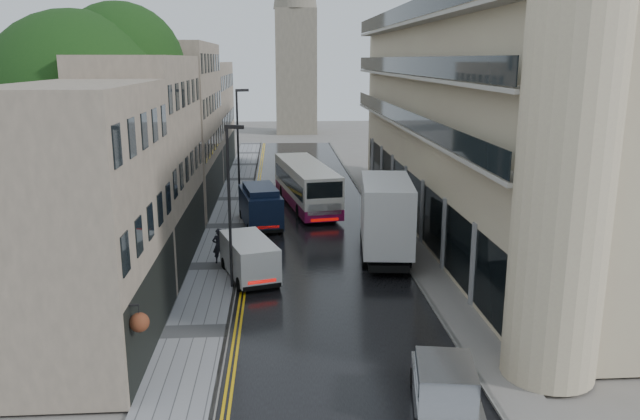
{
  "coord_description": "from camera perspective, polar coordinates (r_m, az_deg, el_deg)",
  "views": [
    {
      "loc": [
        -2.36,
        -12.99,
        10.96
      ],
      "look_at": [
        -0.25,
        18.0,
        3.41
      ],
      "focal_mm": 35.0,
      "sensor_mm": 36.0,
      "label": 1
    }
  ],
  "objects": [
    {
      "name": "lamp_post_far",
      "position": [
        46.16,
        -7.49,
        5.46
      ],
      "size": [
        0.98,
        0.59,
        8.69
      ],
      "primitive_type": null,
      "rotation": [
        0.0,
        0.0,
        0.42
      ],
      "color": "black",
      "rests_on": "left_sidewalk"
    },
    {
      "name": "silver_hatchback",
      "position": [
        19.38,
        9.09,
        -17.95
      ],
      "size": [
        2.64,
        4.69,
        1.66
      ],
      "primitive_type": null,
      "rotation": [
        0.0,
        0.0,
        -0.17
      ],
      "color": "#9A9B9F",
      "rests_on": "road"
    },
    {
      "name": "white_van",
      "position": [
        30.31,
        -7.39,
        -5.48
      ],
      "size": [
        3.31,
        5.07,
        2.12
      ],
      "primitive_type": null,
      "rotation": [
        0.0,
        0.0,
        0.3
      ],
      "color": "silver",
      "rests_on": "road"
    },
    {
      "name": "white_lorry",
      "position": [
        33.12,
        4.12,
        -1.53
      ],
      "size": [
        3.54,
        8.92,
        4.56
      ],
      "primitive_type": null,
      "rotation": [
        0.0,
        0.0,
        -0.11
      ],
      "color": "silver",
      "rests_on": "road"
    },
    {
      "name": "tree_near",
      "position": [
        34.74,
        -20.96,
        6.13
      ],
      "size": [
        10.56,
        10.56,
        13.89
      ],
      "primitive_type": null,
      "color": "black",
      "rests_on": "ground"
    },
    {
      "name": "road",
      "position": [
        42.01,
        -0.54,
        -1.44
      ],
      "size": [
        9.0,
        85.0,
        0.02
      ],
      "primitive_type": "cube",
      "color": "black",
      "rests_on": "ground"
    },
    {
      "name": "tree_far",
      "position": [
        47.26,
        -16.03,
        7.4
      ],
      "size": [
        9.24,
        9.24,
        12.46
      ],
      "primitive_type": null,
      "color": "black",
      "rests_on": "ground"
    },
    {
      "name": "lamp_post_near",
      "position": [
        29.88,
        -8.28,
        0.14
      ],
      "size": [
        0.9,
        0.47,
        7.85
      ],
      "primitive_type": null,
      "rotation": [
        0.0,
        0.0,
        -0.32
      ],
      "color": "black",
      "rests_on": "left_sidewalk"
    },
    {
      "name": "cream_bus",
      "position": [
        43.61,
        -1.99,
        1.34
      ],
      "size": [
        4.64,
        12.27,
        3.27
      ],
      "primitive_type": null,
      "rotation": [
        0.0,
        0.0,
        0.16
      ],
      "color": "white",
      "rests_on": "road"
    },
    {
      "name": "pedestrian",
      "position": [
        34.31,
        -9.23,
        -3.23
      ],
      "size": [
        0.81,
        0.64,
        1.94
      ],
      "primitive_type": "imported",
      "rotation": [
        0.0,
        0.0,
        3.43
      ],
      "color": "black",
      "rests_on": "left_sidewalk"
    },
    {
      "name": "old_shop_row",
      "position": [
        43.85,
        -13.27,
        6.81
      ],
      "size": [
        4.5,
        56.0,
        12.0
      ],
      "primitive_type": null,
      "color": "gray",
      "rests_on": "ground"
    },
    {
      "name": "modern_block",
      "position": [
        41.18,
        14.16,
        7.74
      ],
      "size": [
        8.0,
        40.0,
        14.0
      ],
      "primitive_type": null,
      "color": "#C5B792",
      "rests_on": "ground"
    },
    {
      "name": "left_sidewalk",
      "position": [
        42.07,
        -8.52,
        -1.5
      ],
      "size": [
        2.7,
        85.0,
        0.12
      ],
      "primitive_type": "cube",
      "color": "gray",
      "rests_on": "ground"
    },
    {
      "name": "navy_van",
      "position": [
        39.88,
        -6.54,
        -0.22
      ],
      "size": [
        3.17,
        5.9,
        2.86
      ],
      "primitive_type": null,
      "rotation": [
        0.0,
        0.0,
        0.17
      ],
      "color": "black",
      "rests_on": "road"
    },
    {
      "name": "right_sidewalk",
      "position": [
        42.64,
        6.72,
        -1.24
      ],
      "size": [
        1.8,
        85.0,
        0.12
      ],
      "primitive_type": "cube",
      "color": "slate",
      "rests_on": "ground"
    }
  ]
}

